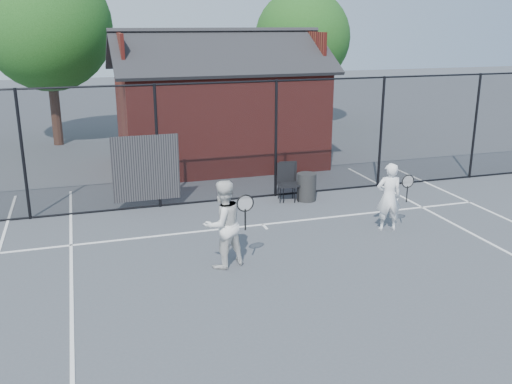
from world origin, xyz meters
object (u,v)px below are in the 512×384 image
object	(u,v)px
waste_bin	(307,187)
player_back	(223,224)
chair_left	(289,182)
clubhouse	(219,113)
player_front	(389,197)
chair_right	(287,183)

from	to	relation	value
waste_bin	player_back	bearing A→B (deg)	-132.44
chair_left	waste_bin	xyz separation A→B (m)	(0.43, -0.12, -0.12)
player_back	waste_bin	world-z (taller)	player_back
clubhouse	waste_bin	xyz separation A→B (m)	(1.13, -4.60, -1.25)
player_back	chair_left	xyz separation A→B (m)	(2.59, 3.42, -0.35)
clubhouse	chair_left	bearing A→B (deg)	-81.13
chair_left	player_front	bearing A→B (deg)	-55.92
chair_left	clubhouse	bearing A→B (deg)	106.64
clubhouse	chair_right	xyz separation A→B (m)	(0.62, -4.49, -1.14)
chair_left	waste_bin	bearing A→B (deg)	-7.85
clubhouse	chair_right	bearing A→B (deg)	-82.09
player_back	waste_bin	xyz separation A→B (m)	(3.02, 3.30, -0.47)
player_front	player_back	world-z (taller)	player_back
player_front	chair_left	xyz separation A→B (m)	(-1.30, 2.62, -0.28)
clubhouse	waste_bin	distance (m)	4.90
clubhouse	chair_left	distance (m)	4.68
player_front	waste_bin	world-z (taller)	player_front
player_front	player_back	distance (m)	3.97
player_front	chair_right	bearing A→B (deg)	117.70
clubhouse	player_front	size ratio (longest dim) A/B	4.34
player_front	player_back	xyz separation A→B (m)	(-3.89, -0.80, 0.07)
chair_left	chair_right	size ratio (longest dim) A/B	1.03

